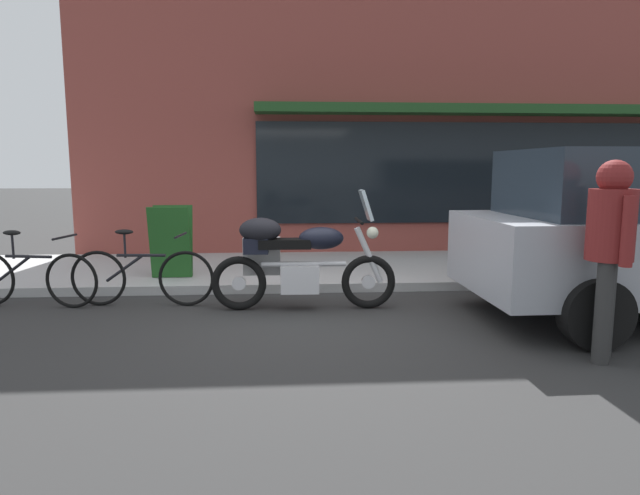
% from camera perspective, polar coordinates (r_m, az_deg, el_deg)
% --- Properties ---
extents(ground_plane, '(80.00, 80.00, 0.00)m').
position_cam_1_polar(ground_plane, '(6.08, -0.75, -7.42)').
color(ground_plane, '#2C2C2C').
extents(touring_motorcycle, '(2.15, 0.69, 1.40)m').
position_cam_1_polar(touring_motorcycle, '(6.41, -2.85, -1.10)').
color(touring_motorcycle, black).
rests_on(touring_motorcycle, ground_plane).
extents(parked_bicycle, '(1.72, 0.48, 0.92)m').
position_cam_1_polar(parked_bicycle, '(6.91, -18.00, -2.79)').
color(parked_bicycle, black).
rests_on(parked_bicycle, ground_plane).
extents(pedestrian_walking, '(0.38, 0.56, 1.71)m').
position_cam_1_polar(pedestrian_walking, '(5.20, 27.87, 1.05)').
color(pedestrian_walking, '#2D2D2D').
rests_on(pedestrian_walking, ground_plane).
extents(sandwich_board_sign, '(0.55, 0.42, 1.00)m').
position_cam_1_polar(sandwich_board_sign, '(7.93, -15.16, 0.58)').
color(sandwich_board_sign, '#1E511E').
rests_on(sandwich_board_sign, sidewalk_curb).
extents(second_bicycle_by_cafe, '(1.68, 0.50, 0.92)m').
position_cam_1_polar(second_bicycle_by_cafe, '(7.38, -27.88, -2.71)').
color(second_bicycle_by_cafe, black).
rests_on(second_bicycle_by_cafe, ground_plane).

